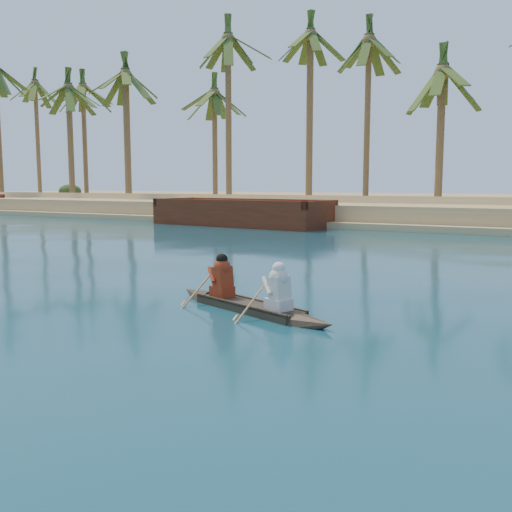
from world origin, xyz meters
The scene contains 5 objects.
sandy_embankment centered at (0.00, 46.89, 0.53)m, with size 150.00×51.00×1.50m.
palm_grove centered at (0.00, 35.00, 8.00)m, with size 110.00×14.00×16.00m, color #34491A, non-canonical shape.
shrub_cluster centered at (0.00, 31.50, 1.20)m, with size 100.00×6.00×2.40m, color #1F3814, non-canonical shape.
canoe centered at (7.09, 1.69, 0.24)m, with size 4.43×2.00×1.23m.
barge_mid centered at (-5.62, 22.00, 0.66)m, with size 11.63×4.75×1.89m.
Camera 1 is at (12.83, -7.88, 2.51)m, focal length 40.00 mm.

